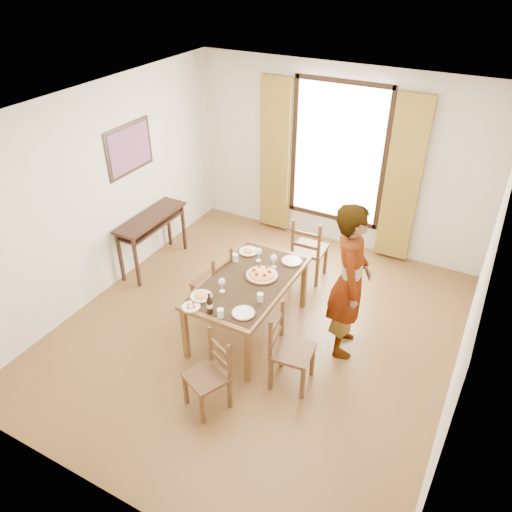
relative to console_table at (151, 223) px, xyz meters
The scene contains 22 objects.
ground 2.22m from the console_table, 16.47° to the right, with size 5.00×5.00×0.00m, color brown.
room_shell 2.25m from the console_table, 13.10° to the right, with size 4.60×5.10×2.74m.
console_table is the anchor object (origin of this frame).
dining_table 2.02m from the console_table, 18.49° to the right, with size 0.92×1.60×0.76m.
chair_west 1.49m from the console_table, 21.03° to the right, with size 0.46×0.46×0.93m.
chair_north 2.25m from the console_table, 18.97° to the left, with size 0.45×0.45×0.97m.
chair_south 2.83m from the console_table, 40.82° to the right, with size 0.50×0.50×0.86m.
chair_east 2.96m from the console_table, 23.45° to the right, with size 0.45×0.45×0.93m.
man 3.06m from the console_table, ahead, with size 0.62×0.78×1.87m, color gray.
plate_sw 2.00m from the console_table, 35.87° to the right, with size 0.27×0.27×0.05m, color silver, non-canonical shape.
plate_se 2.48m from the console_table, 28.98° to the right, with size 0.27×0.27×0.05m, color silver, non-canonical shape.
plate_nw 1.64m from the console_table, ahead, with size 0.27×0.27×0.05m, color silver, non-canonical shape.
plate_ne 2.21m from the console_table, ahead, with size 0.27×0.27×0.05m, color silver, non-canonical shape.
pasta_platter 2.09m from the console_table, 13.99° to the right, with size 0.40×0.40×0.10m, color red, non-canonical shape.
caprese_plate 2.13m from the console_table, 40.25° to the right, with size 0.20×0.20×0.04m, color silver, non-canonical shape.
wine_glass_a 2.03m from the console_table, 28.88° to the right, with size 0.08×0.08×0.18m, color white, non-canonical shape.
wine_glass_b 2.09m from the console_table, ahead, with size 0.08×0.08×0.18m, color white, non-canonical shape.
wine_glass_c 1.86m from the console_table, ahead, with size 0.08×0.08×0.18m, color white, non-canonical shape.
tumbler_a 2.42m from the console_table, 22.66° to the right, with size 0.07×0.07×0.10m, color silver.
tumbler_b 1.64m from the console_table, 13.05° to the right, with size 0.07×0.07×0.10m, color silver.
tumbler_c 2.41m from the console_table, 34.39° to the right, with size 0.07×0.07×0.10m, color silver.
wine_bottle 2.30m from the console_table, 36.13° to the right, with size 0.07×0.07×0.25m, color black, non-canonical shape.
Camera 1 is at (2.18, -4.13, 4.11)m, focal length 35.00 mm.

